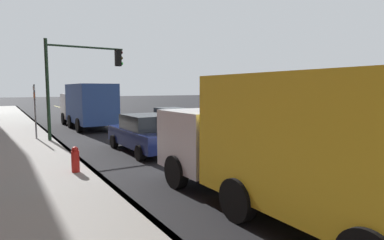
{
  "coord_description": "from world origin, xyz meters",
  "views": [
    {
      "loc": [
        -14.14,
        7.79,
        2.69
      ],
      "look_at": [
        -2.24,
        0.4,
        1.31
      ],
      "focal_mm": 29.51,
      "sensor_mm": 36.0,
      "label": 1
    }
  ],
  "objects_px": {
    "car_green": "(173,119)",
    "car_navy": "(146,133)",
    "traffic_light_mast": "(80,72)",
    "fire_hydrant": "(75,162)",
    "truck_blue": "(88,105)",
    "street_sign_post": "(35,108)",
    "truck_yellow": "(300,143)"
  },
  "relations": [
    {
      "from": "car_navy",
      "to": "fire_hydrant",
      "type": "relative_size",
      "value": 4.93
    },
    {
      "from": "car_green",
      "to": "truck_blue",
      "type": "height_order",
      "value": "truck_blue"
    },
    {
      "from": "street_sign_post",
      "to": "truck_blue",
      "type": "bearing_deg",
      "value": -39.87
    },
    {
      "from": "truck_yellow",
      "to": "truck_blue",
      "type": "xyz_separation_m",
      "value": [
        18.03,
        -0.1,
        0.02
      ]
    },
    {
      "from": "truck_blue",
      "to": "fire_hydrant",
      "type": "bearing_deg",
      "value": 164.67
    },
    {
      "from": "car_green",
      "to": "truck_blue",
      "type": "xyz_separation_m",
      "value": [
        4.09,
        4.47,
        0.88
      ]
    },
    {
      "from": "car_green",
      "to": "car_navy",
      "type": "distance_m",
      "value": 7.32
    },
    {
      "from": "car_navy",
      "to": "fire_hydrant",
      "type": "bearing_deg",
      "value": 125.41
    },
    {
      "from": "traffic_light_mast",
      "to": "fire_hydrant",
      "type": "relative_size",
      "value": 5.45
    },
    {
      "from": "car_green",
      "to": "truck_yellow",
      "type": "bearing_deg",
      "value": 161.87
    },
    {
      "from": "traffic_light_mast",
      "to": "street_sign_post",
      "type": "distance_m",
      "value": 2.92
    },
    {
      "from": "fire_hydrant",
      "to": "car_navy",
      "type": "bearing_deg",
      "value": -54.59
    },
    {
      "from": "truck_blue",
      "to": "fire_hydrant",
      "type": "distance_m",
      "value": 12.86
    },
    {
      "from": "traffic_light_mast",
      "to": "car_navy",
      "type": "bearing_deg",
      "value": -159.86
    },
    {
      "from": "traffic_light_mast",
      "to": "fire_hydrant",
      "type": "height_order",
      "value": "traffic_light_mast"
    },
    {
      "from": "truck_blue",
      "to": "fire_hydrant",
      "type": "relative_size",
      "value": 7.85
    },
    {
      "from": "truck_blue",
      "to": "traffic_light_mast",
      "type": "height_order",
      "value": "traffic_light_mast"
    },
    {
      "from": "car_navy",
      "to": "street_sign_post",
      "type": "distance_m",
      "value": 6.71
    },
    {
      "from": "traffic_light_mast",
      "to": "street_sign_post",
      "type": "bearing_deg",
      "value": 64.56
    },
    {
      "from": "truck_blue",
      "to": "truck_yellow",
      "type": "bearing_deg",
      "value": 179.69
    },
    {
      "from": "truck_yellow",
      "to": "truck_blue",
      "type": "relative_size",
      "value": 1.04
    },
    {
      "from": "fire_hydrant",
      "to": "truck_yellow",
      "type": "bearing_deg",
      "value": -149.92
    },
    {
      "from": "traffic_light_mast",
      "to": "fire_hydrant",
      "type": "xyz_separation_m",
      "value": [
        -6.95,
        1.76,
        -3.07
      ]
    },
    {
      "from": "car_navy",
      "to": "truck_blue",
      "type": "xyz_separation_m",
      "value": [
        9.92,
        0.03,
        0.8
      ]
    },
    {
      "from": "car_green",
      "to": "car_navy",
      "type": "bearing_deg",
      "value": 142.75
    },
    {
      "from": "truck_blue",
      "to": "traffic_light_mast",
      "type": "bearing_deg",
      "value": 163.3
    },
    {
      "from": "fire_hydrant",
      "to": "traffic_light_mast",
      "type": "bearing_deg",
      "value": -14.25
    },
    {
      "from": "fire_hydrant",
      "to": "truck_blue",
      "type": "bearing_deg",
      "value": -15.33
    },
    {
      "from": "truck_blue",
      "to": "fire_hydrant",
      "type": "xyz_separation_m",
      "value": [
        -12.36,
        3.39,
        -1.14
      ]
    },
    {
      "from": "traffic_light_mast",
      "to": "street_sign_post",
      "type": "height_order",
      "value": "traffic_light_mast"
    },
    {
      "from": "truck_yellow",
      "to": "street_sign_post",
      "type": "distance_m",
      "value": 14.08
    },
    {
      "from": "car_green",
      "to": "car_navy",
      "type": "xyz_separation_m",
      "value": [
        -5.83,
        4.43,
        0.08
      ]
    }
  ]
}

